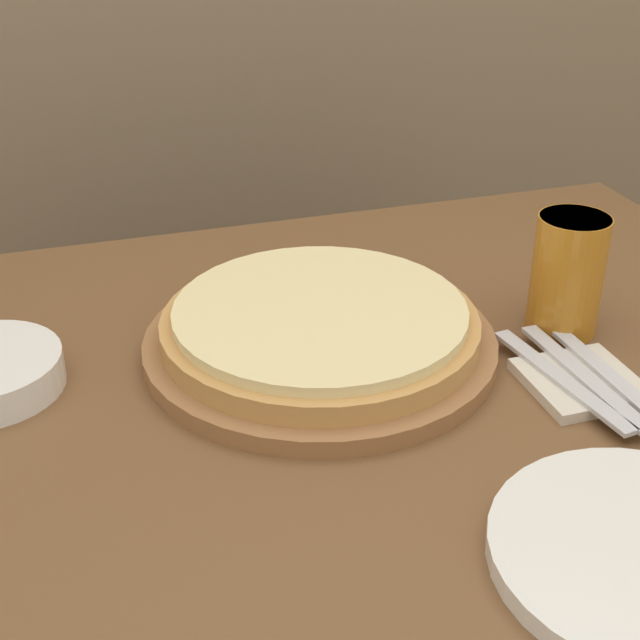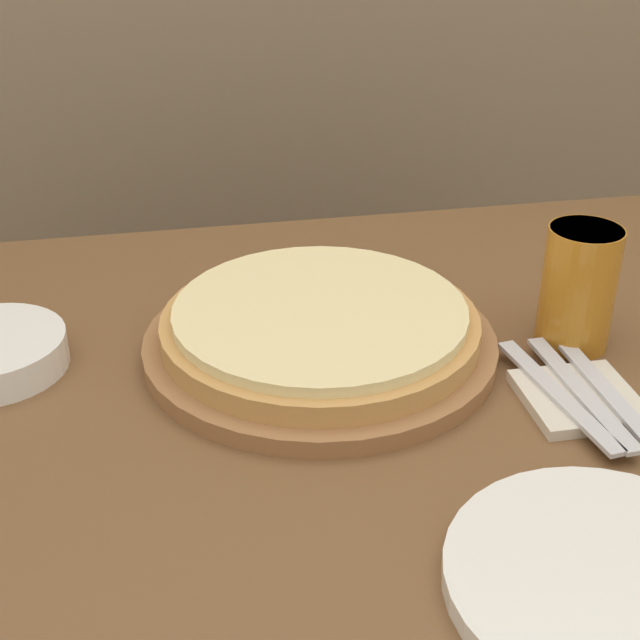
# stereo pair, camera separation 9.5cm
# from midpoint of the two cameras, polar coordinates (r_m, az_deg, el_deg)

# --- Properties ---
(pizza_on_board) EXTENTS (0.38, 0.38, 0.06)m
(pizza_on_board) POSITION_cam_midpoint_polar(r_m,az_deg,el_deg) (0.96, -2.84, -0.82)
(pizza_on_board) COLOR #99663D
(pizza_on_board) RESTS_ON dining_table
(beer_glass) EXTENTS (0.08, 0.08, 0.14)m
(beer_glass) POSITION_cam_midpoint_polar(r_m,az_deg,el_deg) (1.01, 13.01, 3.07)
(beer_glass) COLOR #B7701E
(beer_glass) RESTS_ON dining_table
(napkin_stack) EXTENTS (0.11, 0.11, 0.01)m
(napkin_stack) POSITION_cam_midpoint_polar(r_m,az_deg,el_deg) (0.94, 13.61, -3.96)
(napkin_stack) COLOR beige
(napkin_stack) RESTS_ON dining_table
(fork) EXTENTS (0.05, 0.21, 0.00)m
(fork) POSITION_cam_midpoint_polar(r_m,az_deg,el_deg) (0.92, 12.32, -3.79)
(fork) COLOR silver
(fork) RESTS_ON napkin_stack
(dinner_knife) EXTENTS (0.03, 0.21, 0.00)m
(dinner_knife) POSITION_cam_midpoint_polar(r_m,az_deg,el_deg) (0.93, 13.67, -3.52)
(dinner_knife) COLOR silver
(dinner_knife) RESTS_ON napkin_stack
(spoon) EXTENTS (0.02, 0.18, 0.00)m
(spoon) POSITION_cam_midpoint_polar(r_m,az_deg,el_deg) (0.94, 14.98, -3.26)
(spoon) COLOR silver
(spoon) RESTS_ON napkin_stack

